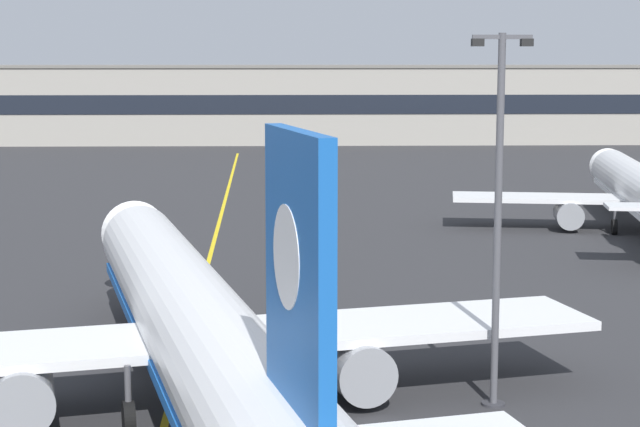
{
  "coord_description": "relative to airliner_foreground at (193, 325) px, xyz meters",
  "views": [
    {
      "loc": [
        4.93,
        -25.54,
        13.28
      ],
      "look_at": [
        6.25,
        19.04,
        6.67
      ],
      "focal_mm": 60.23,
      "sensor_mm": 36.0,
      "label": 1
    }
  ],
  "objects": [
    {
      "name": "taxiway_centreline",
      "position": [
        -1.37,
        16.83,
        -3.37
      ],
      "size": [
        4.23,
        179.96,
        0.01
      ],
      "primitive_type": "cube",
      "rotation": [
        0.0,
        0.0,
        0.02
      ],
      "color": "yellow",
      "rests_on": "ground"
    },
    {
      "name": "safety_cone_by_nose_gear",
      "position": [
        0.74,
        16.5,
        -3.11
      ],
      "size": [
        0.44,
        0.44,
        0.55
      ],
      "color": "orange",
      "rests_on": "ground"
    },
    {
      "name": "terminal_building",
      "position": [
        7.31,
        124.57,
        2.51
      ],
      "size": [
        118.28,
        12.4,
        11.74
      ],
      "color": "#9E998E",
      "rests_on": "ground"
    },
    {
      "name": "airliner_foreground",
      "position": [
        0.0,
        0.0,
        0.0
      ],
      "size": [
        32.21,
        40.96,
        11.65
      ],
      "color": "white",
      "rests_on": "ground"
    },
    {
      "name": "apron_lamp_post",
      "position": [
        11.37,
        0.61,
        3.98
      ],
      "size": [
        2.24,
        0.9,
        14.07
      ],
      "color": "#515156",
      "rests_on": "ground"
    }
  ]
}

